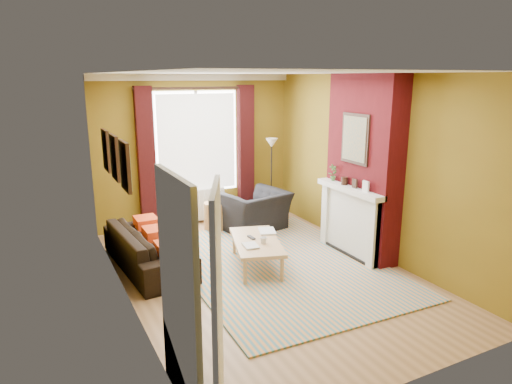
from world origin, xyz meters
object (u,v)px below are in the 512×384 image
coffee_table (256,243)px  floor_lamp (272,156)px  armchair (254,211)px  sofa (148,248)px  wicker_stool (215,216)px

coffee_table → floor_lamp: size_ratio=0.88×
armchair → coffee_table: size_ratio=0.79×
floor_lamp → armchair: bearing=-141.6°
coffee_table → floor_lamp: 2.60m
sofa → floor_lamp: size_ratio=1.28×
wicker_stool → sofa: bearing=-143.3°
coffee_table → wicker_stool: size_ratio=2.74×
sofa → coffee_table: bearing=-122.3°
coffee_table → wicker_stool: 1.89m
wicker_stool → floor_lamp: floor_lamp is taller
sofa → coffee_table: sofa is taller
floor_lamp → sofa: bearing=-155.2°
sofa → wicker_stool: 1.90m
wicker_stool → armchair: bearing=-28.1°
wicker_stool → floor_lamp: bearing=6.9°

